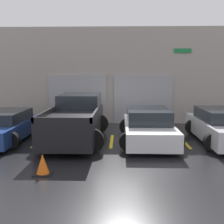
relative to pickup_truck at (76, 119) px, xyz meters
name	(u,v)px	position (x,y,z in m)	size (l,w,h in m)	color
ground_plane	(112,135)	(1.43, 0.80, -0.84)	(28.00, 28.00, 0.00)	black
shophouse_building	(114,76)	(1.43, 4.09, 1.66)	(12.94, 0.68, 5.07)	#9E9389
pickup_truck	(76,119)	(0.00, 0.00, 0.00)	(2.46, 5.18, 1.76)	black
sedan_white	(148,126)	(2.86, -0.23, -0.23)	(2.26, 4.51, 1.29)	white
sedan_side	(4,126)	(-2.86, -0.24, -0.27)	(2.17, 4.33, 1.18)	navy
van_right	(221,126)	(5.73, -0.24, -0.22)	(2.16, 4.42, 1.29)	silver
parking_stripe_left	(40,141)	(-1.43, -0.26, -0.83)	(0.12, 2.20, 0.01)	gold
parking_stripe_centre	(112,141)	(1.43, -0.26, -0.83)	(0.12, 2.20, 0.01)	gold
parking_stripe_right	(184,142)	(4.29, -0.26, -0.83)	(0.12, 2.20, 0.01)	gold
traffic_cone	(43,165)	(-0.29, -3.98, -0.59)	(0.47, 0.47, 0.55)	black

